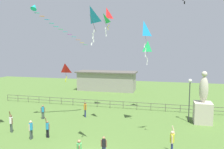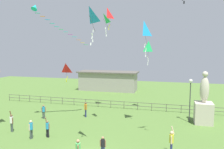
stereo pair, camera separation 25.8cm
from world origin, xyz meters
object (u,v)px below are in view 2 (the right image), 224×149
(person_7, at_px, (103,145))
(kite_4, at_px, (107,14))
(person_0, at_px, (171,141))
(statue_monument, at_px, (204,107))
(kite_8, at_px, (66,69))
(streamer_kite, at_px, (40,11))
(person_1, at_px, (47,127))
(kite_7, at_px, (103,19))
(kite_5, at_px, (89,16))
(person_6, at_px, (31,128))
(person_5, at_px, (44,111))
(person_3, at_px, (12,121))
(kite_0, at_px, (144,30))
(kite_6, at_px, (149,47))
(lamppost, at_px, (190,91))
(person_4, at_px, (86,108))

(person_7, xyz_separation_m, kite_4, (-3.03, 11.42, 10.92))
(person_0, bearing_deg, statue_monument, 67.98)
(kite_8, xyz_separation_m, streamer_kite, (-1.16, -2.87, 5.87))
(person_1, height_order, person_7, person_1)
(person_7, height_order, kite_7, kite_7)
(person_7, height_order, kite_5, kite_5)
(person_0, xyz_separation_m, person_6, (-11.56, -0.25, -0.09))
(person_5, distance_m, person_7, 11.09)
(streamer_kite, bearing_deg, person_3, -118.79)
(kite_0, relative_size, kite_6, 1.16)
(statue_monument, bearing_deg, kite_6, 150.61)
(statue_monument, xyz_separation_m, kite_6, (-6.08, 3.42, 6.20))
(kite_0, relative_size, kite_5, 1.30)
(lamppost, bearing_deg, person_4, -174.30)
(person_5, distance_m, kite_7, 11.98)
(person_5, relative_size, person_6, 0.96)
(person_1, xyz_separation_m, kite_0, (7.58, 4.91, 8.54))
(person_1, distance_m, kite_6, 14.94)
(lamppost, distance_m, person_5, 15.92)
(streamer_kite, bearing_deg, kite_8, 68.04)
(kite_7, xyz_separation_m, kite_8, (-5.19, 2.37, -4.90))
(lamppost, xyz_separation_m, person_0, (-1.82, -7.85, -2.29))
(kite_8, bearing_deg, streamer_kite, -111.96)
(statue_monument, xyz_separation_m, kite_4, (-10.90, 1.90, 10.09))
(lamppost, bearing_deg, person_7, -124.40)
(lamppost, bearing_deg, person_1, -148.53)
(person_0, bearing_deg, streamer_kite, 164.66)
(lamppost, bearing_deg, kite_7, -154.87)
(person_7, distance_m, kite_5, 9.06)
(person_5, relative_size, person_7, 1.04)
(person_5, height_order, kite_5, kite_5)
(person_4, distance_m, person_5, 4.62)
(kite_4, bearing_deg, kite_6, 17.52)
(person_5, xyz_separation_m, person_7, (8.95, -6.56, -0.04))
(person_3, bearing_deg, person_0, -2.71)
(person_0, bearing_deg, person_6, -178.75)
(person_0, distance_m, person_6, 11.56)
(person_3, height_order, person_4, person_3)
(kite_5, height_order, streamer_kite, streamer_kite)
(statue_monument, distance_m, person_5, 17.09)
(kite_7, bearing_deg, lamppost, 25.13)
(person_0, relative_size, person_1, 1.15)
(person_1, relative_size, kite_6, 0.60)
(kite_6, bearing_deg, streamer_kite, -141.66)
(person_3, bearing_deg, person_1, -4.22)
(statue_monument, height_order, kite_8, kite_8)
(person_4, relative_size, kite_5, 0.65)
(person_3, xyz_separation_m, kite_8, (2.71, 5.69, 4.51))
(person_7, bearing_deg, streamer_kite, 147.38)
(person_3, xyz_separation_m, kite_7, (7.90, 3.32, 9.41))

